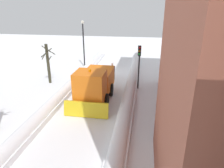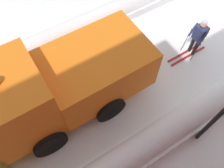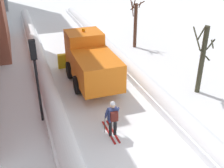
{
  "view_description": "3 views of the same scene",
  "coord_description": "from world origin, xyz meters",
  "px_view_note": "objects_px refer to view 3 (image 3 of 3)",
  "views": [
    {
      "loc": [
        -3.9,
        22.66,
        7.35
      ],
      "look_at": [
        -1.25,
        6.4,
        1.01
      ],
      "focal_mm": 32.47,
      "sensor_mm": 36.0,
      "label": 1
    },
    {
      "loc": [
        -3.96,
        8.27,
        7.74
      ],
      "look_at": [
        -0.74,
        6.24,
        1.24
      ],
      "focal_mm": 37.25,
      "sensor_mm": 36.0,
      "label": 2
    },
    {
      "loc": [
        -3.95,
        -7.13,
        7.78
      ],
      "look_at": [
        0.04,
        4.05,
        1.65
      ],
      "focal_mm": 43.45,
      "sensor_mm": 36.0,
      "label": 3
    }
  ],
  "objects_px": {
    "plow_truck": "(90,61)",
    "bare_tree_mid": "(135,24)",
    "skier": "(113,117)",
    "bare_tree_near": "(202,59)",
    "traffic_light_pole": "(35,66)"
  },
  "relations": [
    {
      "from": "bare_tree_near",
      "to": "plow_truck",
      "type": "bearing_deg",
      "value": 149.33
    },
    {
      "from": "bare_tree_near",
      "to": "bare_tree_mid",
      "type": "relative_size",
      "value": 0.98
    },
    {
      "from": "plow_truck",
      "to": "bare_tree_near",
      "type": "bearing_deg",
      "value": -30.67
    },
    {
      "from": "traffic_light_pole",
      "to": "bare_tree_mid",
      "type": "distance_m",
      "value": 12.04
    },
    {
      "from": "skier",
      "to": "bare_tree_mid",
      "type": "height_order",
      "value": "bare_tree_mid"
    },
    {
      "from": "bare_tree_mid",
      "to": "plow_truck",
      "type": "bearing_deg",
      "value": -135.46
    },
    {
      "from": "plow_truck",
      "to": "bare_tree_near",
      "type": "distance_m",
      "value": 6.51
    },
    {
      "from": "traffic_light_pole",
      "to": "bare_tree_mid",
      "type": "bearing_deg",
      "value": 43.68
    },
    {
      "from": "bare_tree_near",
      "to": "bare_tree_mid",
      "type": "distance_m",
      "value": 8.52
    },
    {
      "from": "plow_truck",
      "to": "bare_tree_mid",
      "type": "bearing_deg",
      "value": 44.54
    },
    {
      "from": "plow_truck",
      "to": "skier",
      "type": "xyz_separation_m",
      "value": [
        -0.53,
        -5.51,
        -0.48
      ]
    },
    {
      "from": "plow_truck",
      "to": "bare_tree_mid",
      "type": "distance_m",
      "value": 7.44
    },
    {
      "from": "plow_truck",
      "to": "bare_tree_mid",
      "type": "xyz_separation_m",
      "value": [
        5.29,
        5.2,
        0.52
      ]
    },
    {
      "from": "traffic_light_pole",
      "to": "bare_tree_mid",
      "type": "xyz_separation_m",
      "value": [
        8.68,
        8.29,
        -0.89
      ]
    },
    {
      "from": "skier",
      "to": "bare_tree_mid",
      "type": "relative_size",
      "value": 0.45
    }
  ]
}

